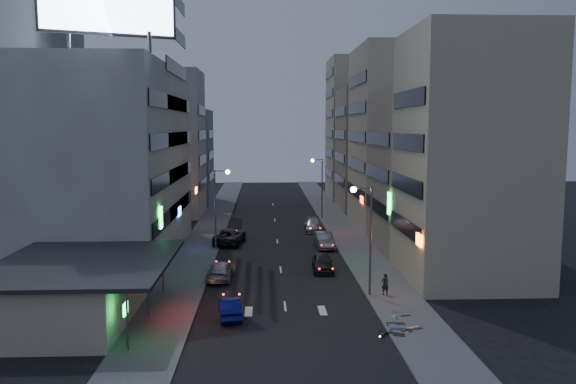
{
  "coord_description": "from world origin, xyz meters",
  "views": [
    {
      "loc": [
        -1.44,
        -33.71,
        12.45
      ],
      "look_at": [
        0.84,
        18.64,
        6.27
      ],
      "focal_mm": 35.0,
      "sensor_mm": 36.0,
      "label": 1
    }
  ],
  "objects": [
    {
      "name": "far_right_b",
      "position": [
        16.0,
        64.0,
        12.0
      ],
      "size": [
        12.0,
        12.0,
        24.0
      ],
      "primitive_type": "cube",
      "color": "#AEA988",
      "rests_on": "ground"
    },
    {
      "name": "sidewalk_right",
      "position": [
        8.0,
        30.0,
        0.06
      ],
      "size": [
        4.0,
        120.0,
        0.12
      ],
      "primitive_type": "cube",
      "color": "#4C4C4F",
      "rests_on": "ground"
    },
    {
      "name": "grey_tower",
      "position": [
        -26.0,
        23.0,
        17.0
      ],
      "size": [
        10.0,
        14.0,
        34.0
      ],
      "primitive_type": "cube",
      "color": "gray",
      "rests_on": "ground"
    },
    {
      "name": "street_lamp_right_near",
      "position": [
        5.9,
        6.0,
        5.36
      ],
      "size": [
        1.6,
        0.44,
        8.02
      ],
      "color": "#595B60",
      "rests_on": "sidewalk_right"
    },
    {
      "name": "far_right_a",
      "position": [
        15.5,
        50.0,
        9.0
      ],
      "size": [
        11.0,
        12.0,
        18.0
      ],
      "primitive_type": "cube",
      "color": "gray",
      "rests_on": "ground"
    },
    {
      "name": "far_left_a",
      "position": [
        -15.5,
        45.0,
        10.0
      ],
      "size": [
        11.0,
        10.0,
        20.0
      ],
      "primitive_type": "cube",
      "color": "#B8B8B3",
      "rests_on": "ground"
    },
    {
      "name": "scooter_silver_b",
      "position": [
        7.95,
        1.83,
        0.68
      ],
      "size": [
        1.19,
        1.95,
        1.13
      ],
      "primitive_type": null,
      "rotation": [
        0.0,
        0.0,
        1.91
      ],
      "color": "#ACB0B4",
      "rests_on": "sidewalk_right"
    },
    {
      "name": "parked_car_left",
      "position": [
        -5.08,
        25.12,
        0.83
      ],
      "size": [
        3.53,
        6.26,
        1.65
      ],
      "primitive_type": "imported",
      "rotation": [
        0.0,
        0.0,
        3.0
      ],
      "color": "#27262B",
      "rests_on": "ground"
    },
    {
      "name": "parked_car_right_near",
      "position": [
        3.62,
        13.51,
        0.75
      ],
      "size": [
        1.97,
        4.47,
        1.5
      ],
      "primitive_type": "imported",
      "rotation": [
        0.0,
        0.0,
        -0.05
      ],
      "color": "#26262B",
      "rests_on": "ground"
    },
    {
      "name": "scooter_silver_a",
      "position": [
        8.06,
        -0.53,
        0.71
      ],
      "size": [
        1.33,
        2.02,
        1.17
      ],
      "primitive_type": null,
      "rotation": [
        0.0,
        0.0,
        1.97
      ],
      "color": "silver",
      "rests_on": "sidewalk_right"
    },
    {
      "name": "scooter_blue",
      "position": [
        7.56,
        -1.03,
        0.72
      ],
      "size": [
        1.01,
        2.04,
        1.19
      ],
      "primitive_type": null,
      "rotation": [
        0.0,
        0.0,
        1.38
      ],
      "color": "navy",
      "rests_on": "sidewalk_right"
    },
    {
      "name": "billboard",
      "position": [
        -12.99,
        9.97,
        21.66
      ],
      "size": [
        9.52,
        3.75,
        6.2
      ],
      "rotation": [
        0.0,
        0.0,
        0.35
      ],
      "color": "#595B60",
      "rests_on": "white_building"
    },
    {
      "name": "road_car_silver",
      "position": [
        -5.0,
        11.24,
        0.72
      ],
      "size": [
        2.37,
        5.07,
        1.43
      ],
      "primitive_type": "imported",
      "rotation": [
        0.0,
        0.0,
        3.07
      ],
      "color": "#A4A6AC",
      "rests_on": "ground"
    },
    {
      "name": "sidewalk_left",
      "position": [
        -8.0,
        30.0,
        0.06
      ],
      "size": [
        4.0,
        120.0,
        0.12
      ],
      "primitive_type": "cube",
      "color": "#4C4C4F",
      "rests_on": "ground"
    },
    {
      "name": "shophouse_far",
      "position": [
        15.0,
        35.0,
        11.0
      ],
      "size": [
        10.0,
        14.0,
        22.0
      ],
      "primitive_type": "cube",
      "color": "#AEA988",
      "rests_on": "ground"
    },
    {
      "name": "white_building",
      "position": [
        -17.0,
        20.0,
        9.0
      ],
      "size": [
        14.0,
        24.0,
        18.0
      ],
      "primitive_type": "cube",
      "color": "#B8B8B3",
      "rests_on": "ground"
    },
    {
      "name": "parked_car_right_mid",
      "position": [
        4.74,
        22.72,
        0.79
      ],
      "size": [
        1.91,
        4.85,
        1.57
      ],
      "primitive_type": "imported",
      "rotation": [
        0.0,
        0.0,
        0.05
      ],
      "color": "gray",
      "rests_on": "ground"
    },
    {
      "name": "far_left_b",
      "position": [
        -16.0,
        58.0,
        7.5
      ],
      "size": [
        12.0,
        10.0,
        15.0
      ],
      "primitive_type": "cube",
      "color": "gray",
      "rests_on": "ground"
    },
    {
      "name": "person",
      "position": [
        7.43,
        6.02,
        0.91
      ],
      "size": [
        0.65,
        0.51,
        1.58
      ],
      "primitive_type": "imported",
      "rotation": [
        0.0,
        0.0,
        3.39
      ],
      "color": "black",
      "rests_on": "sidewalk_right"
    },
    {
      "name": "scooter_black_a",
      "position": [
        6.98,
        -1.85,
        0.72
      ],
      "size": [
        1.36,
        2.08,
        1.21
      ],
      "primitive_type": null,
      "rotation": [
        0.0,
        0.0,
        1.18
      ],
      "color": "black",
      "rests_on": "sidewalk_right"
    },
    {
      "name": "street_lamp_left",
      "position": [
        -5.9,
        22.0,
        5.36
      ],
      "size": [
        1.6,
        0.44,
        8.02
      ],
      "color": "#595B60",
      "rests_on": "sidewalk_left"
    },
    {
      "name": "food_court",
      "position": [
        -13.9,
        2.0,
        1.98
      ],
      "size": [
        11.0,
        13.0,
        3.88
      ],
      "color": "#AEA988",
      "rests_on": "ground"
    },
    {
      "name": "shophouse_mid",
      "position": [
        15.5,
        22.0,
        8.0
      ],
      "size": [
        11.0,
        12.0,
        16.0
      ],
      "primitive_type": "cube",
      "color": "gray",
      "rests_on": "ground"
    },
    {
      "name": "street_lamp_right_far",
      "position": [
        5.9,
        40.0,
        5.36
      ],
      "size": [
        1.6,
        0.44,
        8.02
      ],
      "color": "#595B60",
      "rests_on": "sidewalk_right"
    },
    {
      "name": "scooter_black_b",
      "position": [
        7.38,
        0.12,
        0.65
      ],
      "size": [
        0.72,
        1.77,
        1.06
      ],
      "primitive_type": null,
      "rotation": [
        0.0,
        0.0,
        1.49
      ],
      "color": "black",
      "rests_on": "sidewalk_right"
    },
    {
      "name": "shophouse_near",
      "position": [
        15.0,
        10.5,
        10.0
      ],
      "size": [
        10.0,
        11.0,
        20.0
      ],
      "primitive_type": "cube",
      "color": "#AEA988",
      "rests_on": "ground"
    },
    {
      "name": "ground",
      "position": [
        0.0,
        0.0,
        0.0
      ],
      "size": [
        180.0,
        180.0,
        0.0
      ],
      "primitive_type": "plane",
      "color": "black",
      "rests_on": "ground"
    },
    {
      "name": "parked_car_right_far",
      "position": [
        4.45,
        31.83,
        0.72
      ],
      "size": [
        2.05,
        4.98,
        1.44
      ],
      "primitive_type": "imported",
      "rotation": [
        0.0,
        0.0,
        -0.01
      ],
      "color": "#95989C",
      "rests_on": "ground"
    },
    {
      "name": "road_car_blue",
      "position": [
        -3.72,
        1.95,
        0.65
      ],
      "size": [
        1.91,
        4.09,
        1.3
      ],
      "primitive_type": "imported",
      "rotation": [
        0.0,
        0.0,
        3.28
      ],
      "color": "navy",
      "rests_on": "ground"
    }
  ]
}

